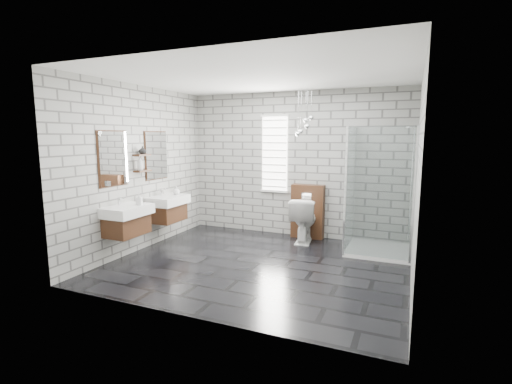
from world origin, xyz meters
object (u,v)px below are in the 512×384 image
Objects in this scene: shower_enclosure at (373,223)px; toilet at (304,219)px; vanity_right at (166,201)px; cistern_panel at (308,211)px; vanity_left at (125,212)px.

shower_enclosure is 2.55× the size of toilet.
vanity_right is 0.77× the size of shower_enclosure.
shower_enclosure reaches higher than cistern_panel.
shower_enclosure is 1.24m from toilet.
cistern_panel is 0.49× the size of shower_enclosure.
shower_enclosure is at bearing 13.14° from vanity_right.
vanity_left is 3.87m from shower_enclosure.
vanity_right is at bearing 18.79° from toilet.
cistern_panel is 0.27m from toilet.
vanity_right reaches higher than toilet.
vanity_left is 1.97× the size of toilet.
shower_enclosure reaches higher than vanity_right.
vanity_right is 3.51m from shower_enclosure.
vanity_right reaches higher than cistern_panel.
shower_enclosure is at bearing 27.98° from vanity_left.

